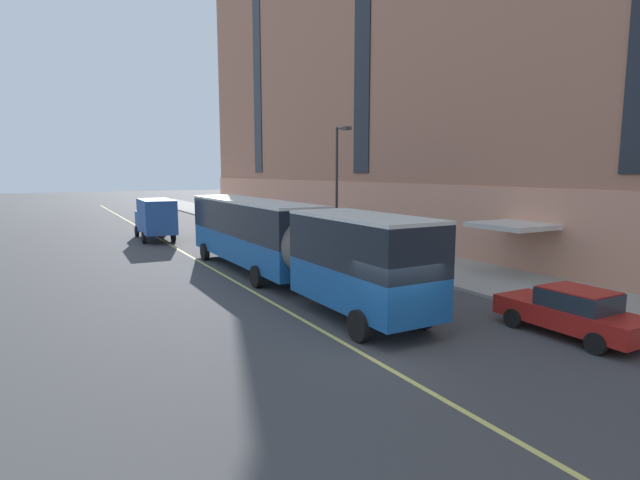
{
  "coord_description": "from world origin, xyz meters",
  "views": [
    {
      "loc": [
        -9.04,
        -11.48,
        5.2
      ],
      "look_at": [
        2.97,
        10.13,
        1.8
      ],
      "focal_mm": 28.0,
      "sensor_mm": 36.0,
      "label": 1
    }
  ],
  "objects_px": {
    "parked_car_navy_5": "(297,238)",
    "box_truck": "(155,217)",
    "parked_car_silver_6": "(230,221)",
    "parked_car_red_2": "(572,312)",
    "parked_car_black_1": "(360,255)",
    "parked_car_white_0": "(258,228)",
    "street_lamp": "(338,177)",
    "fire_hydrant": "(326,243)",
    "city_bus": "(280,238)"
  },
  "relations": [
    {
      "from": "parked_car_white_0",
      "to": "street_lamp",
      "type": "bearing_deg",
      "value": -79.19
    },
    {
      "from": "parked_car_white_0",
      "to": "box_truck",
      "type": "bearing_deg",
      "value": 160.14
    },
    {
      "from": "parked_car_red_2",
      "to": "box_truck",
      "type": "bearing_deg",
      "value": 103.58
    },
    {
      "from": "parked_car_silver_6",
      "to": "fire_hydrant",
      "type": "distance_m",
      "value": 14.36
    },
    {
      "from": "street_lamp",
      "to": "parked_car_white_0",
      "type": "bearing_deg",
      "value": 100.81
    },
    {
      "from": "parked_car_silver_6",
      "to": "street_lamp",
      "type": "distance_m",
      "value": 16.31
    },
    {
      "from": "parked_car_black_1",
      "to": "street_lamp",
      "type": "distance_m",
      "value": 6.81
    },
    {
      "from": "parked_car_black_1",
      "to": "parked_car_silver_6",
      "type": "relative_size",
      "value": 0.93
    },
    {
      "from": "box_truck",
      "to": "street_lamp",
      "type": "height_order",
      "value": "street_lamp"
    },
    {
      "from": "parked_car_white_0",
      "to": "street_lamp",
      "type": "height_order",
      "value": "street_lamp"
    },
    {
      "from": "parked_car_black_1",
      "to": "parked_car_red_2",
      "type": "relative_size",
      "value": 0.96
    },
    {
      "from": "parked_car_black_1",
      "to": "parked_car_red_2",
      "type": "xyz_separation_m",
      "value": [
        -0.12,
        -12.35,
        0.0
      ]
    },
    {
      "from": "box_truck",
      "to": "parked_car_black_1",
      "type": "bearing_deg",
      "value": -67.03
    },
    {
      "from": "parked_car_silver_6",
      "to": "box_truck",
      "type": "xyz_separation_m",
      "value": [
        -7.15,
        -3.8,
        0.99
      ]
    },
    {
      "from": "box_truck",
      "to": "parked_car_navy_5",
      "type": "bearing_deg",
      "value": -52.27
    },
    {
      "from": "parked_car_red_2",
      "to": "city_bus",
      "type": "bearing_deg",
      "value": 113.82
    },
    {
      "from": "city_bus",
      "to": "parked_car_black_1",
      "type": "xyz_separation_m",
      "value": [
        5.12,
        1.04,
        -1.38
      ]
    },
    {
      "from": "street_lamp",
      "to": "fire_hydrant",
      "type": "height_order",
      "value": "street_lamp"
    },
    {
      "from": "parked_car_white_0",
      "to": "fire_hydrant",
      "type": "relative_size",
      "value": 6.21
    },
    {
      "from": "parked_car_black_1",
      "to": "parked_car_silver_6",
      "type": "height_order",
      "value": "same"
    },
    {
      "from": "parked_car_red_2",
      "to": "fire_hydrant",
      "type": "height_order",
      "value": "parked_car_red_2"
    },
    {
      "from": "parked_car_black_1",
      "to": "street_lamp",
      "type": "bearing_deg",
      "value": 70.9
    },
    {
      "from": "parked_car_red_2",
      "to": "parked_car_navy_5",
      "type": "xyz_separation_m",
      "value": [
        0.21,
        19.95,
        -0.0
      ]
    },
    {
      "from": "parked_car_navy_5",
      "to": "street_lamp",
      "type": "xyz_separation_m",
      "value": [
        1.7,
        -2.44,
        4.06
      ]
    },
    {
      "from": "parked_car_navy_5",
      "to": "box_truck",
      "type": "xyz_separation_m",
      "value": [
        -7.31,
        9.45,
        0.99
      ]
    },
    {
      "from": "parked_car_red_2",
      "to": "box_truck",
      "type": "height_order",
      "value": "box_truck"
    },
    {
      "from": "parked_car_navy_5",
      "to": "parked_car_red_2",
      "type": "bearing_deg",
      "value": -90.6
    },
    {
      "from": "parked_car_white_0",
      "to": "fire_hydrant",
      "type": "height_order",
      "value": "parked_car_white_0"
    },
    {
      "from": "parked_car_black_1",
      "to": "street_lamp",
      "type": "height_order",
      "value": "street_lamp"
    },
    {
      "from": "parked_car_black_1",
      "to": "fire_hydrant",
      "type": "xyz_separation_m",
      "value": [
        1.69,
        6.6,
        -0.29
      ]
    },
    {
      "from": "parked_car_black_1",
      "to": "parked_car_white_0",
      "type": "bearing_deg",
      "value": 89.94
    },
    {
      "from": "city_bus",
      "to": "box_truck",
      "type": "height_order",
      "value": "city_bus"
    },
    {
      "from": "parked_car_white_0",
      "to": "parked_car_black_1",
      "type": "relative_size",
      "value": 1.0
    },
    {
      "from": "parked_car_black_1",
      "to": "parked_car_navy_5",
      "type": "relative_size",
      "value": 0.97
    },
    {
      "from": "parked_car_silver_6",
      "to": "fire_hydrant",
      "type": "bearing_deg",
      "value": -82.96
    },
    {
      "from": "box_truck",
      "to": "street_lamp",
      "type": "relative_size",
      "value": 0.89
    },
    {
      "from": "parked_car_silver_6",
      "to": "city_bus",
      "type": "bearing_deg",
      "value": -102.99
    },
    {
      "from": "city_bus",
      "to": "parked_car_navy_5",
      "type": "relative_size",
      "value": 4.31
    },
    {
      "from": "street_lamp",
      "to": "fire_hydrant",
      "type": "distance_m",
      "value": 4.59
    },
    {
      "from": "parked_car_red_2",
      "to": "parked_car_silver_6",
      "type": "distance_m",
      "value": 33.2
    },
    {
      "from": "parked_car_navy_5",
      "to": "parked_car_silver_6",
      "type": "xyz_separation_m",
      "value": [
        -0.16,
        13.25,
        0.0
      ]
    },
    {
      "from": "parked_car_white_0",
      "to": "street_lamp",
      "type": "relative_size",
      "value": 0.57
    },
    {
      "from": "box_truck",
      "to": "parked_car_silver_6",
      "type": "bearing_deg",
      "value": 27.95
    },
    {
      "from": "street_lamp",
      "to": "city_bus",
      "type": "bearing_deg",
      "value": -138.11
    },
    {
      "from": "city_bus",
      "to": "parked_car_black_1",
      "type": "bearing_deg",
      "value": 11.43
    },
    {
      "from": "box_truck",
      "to": "parked_car_red_2",
      "type": "bearing_deg",
      "value": -76.42
    },
    {
      "from": "parked_car_red_2",
      "to": "parked_car_silver_6",
      "type": "relative_size",
      "value": 0.97
    },
    {
      "from": "box_truck",
      "to": "street_lamp",
      "type": "xyz_separation_m",
      "value": [
        9.01,
        -11.89,
        3.08
      ]
    },
    {
      "from": "parked_car_black_1",
      "to": "parked_car_silver_6",
      "type": "bearing_deg",
      "value": 90.2
    },
    {
      "from": "parked_car_red_2",
      "to": "fire_hydrant",
      "type": "bearing_deg",
      "value": 84.54
    }
  ]
}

